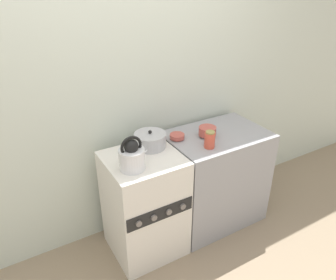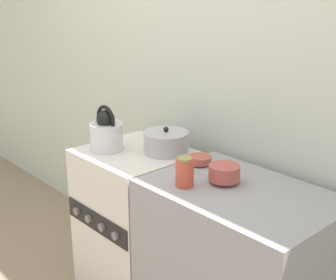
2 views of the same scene
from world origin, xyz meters
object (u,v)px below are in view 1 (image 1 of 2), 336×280
(enamel_bowl, at_px, (207,131))
(cooking_pot, at_px, (150,140))
(stove, at_px, (145,205))
(storage_jar, at_px, (210,140))
(kettle, at_px, (132,156))
(small_ceramic_bowl, at_px, (177,136))

(enamel_bowl, bearing_deg, cooking_pot, 170.39)
(stove, bearing_deg, storage_jar, -13.37)
(kettle, distance_m, cooking_pot, 0.32)
(stove, height_order, storage_jar, storage_jar)
(stove, relative_size, small_ceramic_bowl, 7.34)
(small_ceramic_bowl, bearing_deg, kettle, -156.51)
(cooking_pot, bearing_deg, storage_jar, -31.61)
(stove, xyz_separation_m, enamel_bowl, (0.60, 0.03, 0.48))
(stove, xyz_separation_m, storage_jar, (0.51, -0.12, 0.50))
(stove, relative_size, kettle, 3.50)
(kettle, xyz_separation_m, storage_jar, (0.63, -0.03, -0.03))
(small_ceramic_bowl, relative_size, storage_jar, 0.88)
(small_ceramic_bowl, bearing_deg, stove, -161.96)
(cooking_pot, xyz_separation_m, small_ceramic_bowl, (0.24, 0.00, -0.03))
(stove, height_order, kettle, kettle)
(kettle, relative_size, storage_jar, 1.84)
(stove, height_order, enamel_bowl, enamel_bowl)
(stove, bearing_deg, cooking_pot, 43.08)
(cooking_pot, bearing_deg, enamel_bowl, -9.61)
(kettle, relative_size, enamel_bowl, 1.75)
(cooking_pot, height_order, small_ceramic_bowl, cooking_pot)
(cooking_pot, bearing_deg, small_ceramic_bowl, 0.94)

